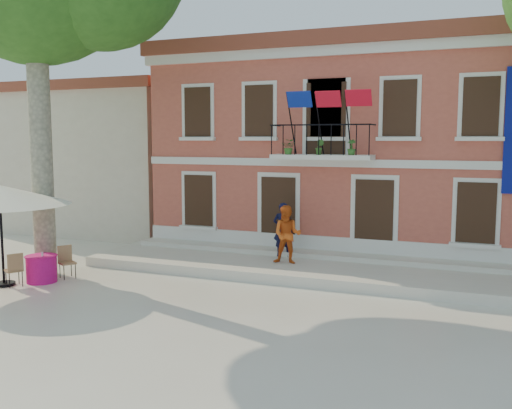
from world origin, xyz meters
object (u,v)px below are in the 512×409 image
object	(u,v)px
pedestrian_navy	(283,230)
pedestrian_orange	(287,235)
patio_umbrella	(0,195)
cafe_table_3	(41,268)

from	to	relation	value
pedestrian_navy	pedestrian_orange	size ratio (longest dim) A/B	0.99
patio_umbrella	cafe_table_3	bearing A→B (deg)	43.34
pedestrian_navy	cafe_table_3	distance (m)	7.35
pedestrian_navy	pedestrian_orange	xyz separation A→B (m)	(0.46, -0.94, 0.01)
pedestrian_orange	cafe_table_3	world-z (taller)	pedestrian_orange
pedestrian_navy	patio_umbrella	bearing A→B (deg)	30.40
patio_umbrella	pedestrian_navy	bearing A→B (deg)	39.37
pedestrian_navy	pedestrian_orange	world-z (taller)	pedestrian_orange
cafe_table_3	patio_umbrella	bearing A→B (deg)	-136.66
pedestrian_orange	cafe_table_3	distance (m)	7.20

